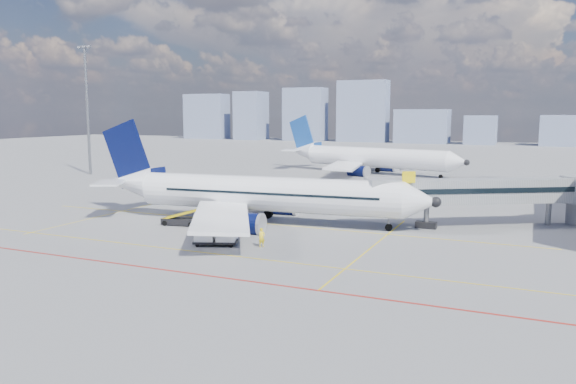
{
  "coord_description": "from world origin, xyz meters",
  "views": [
    {
      "loc": [
        27.27,
        -47.31,
        12.21
      ],
      "look_at": [
        3.65,
        6.28,
        4.0
      ],
      "focal_mm": 35.0,
      "sensor_mm": 36.0,
      "label": 1
    }
  ],
  "objects_px": {
    "baggage_tug": "(226,236)",
    "belt_loader": "(182,220)",
    "cargo_dolly": "(215,233)",
    "ramp_worker": "(262,238)",
    "main_aircraft": "(254,194)",
    "second_aircraft": "(368,158)"
  },
  "relations": [
    {
      "from": "cargo_dolly",
      "to": "ramp_worker",
      "type": "height_order",
      "value": "cargo_dolly"
    },
    {
      "from": "second_aircraft",
      "to": "belt_loader",
      "type": "height_order",
      "value": "second_aircraft"
    },
    {
      "from": "belt_loader",
      "to": "ramp_worker",
      "type": "distance_m",
      "value": 13.69
    },
    {
      "from": "main_aircraft",
      "to": "ramp_worker",
      "type": "xyz_separation_m",
      "value": [
        6.18,
        -10.47,
        -2.33
      ]
    },
    {
      "from": "cargo_dolly",
      "to": "ramp_worker",
      "type": "xyz_separation_m",
      "value": [
        4.23,
        1.16,
        -0.33
      ]
    },
    {
      "from": "second_aircraft",
      "to": "baggage_tug",
      "type": "xyz_separation_m",
      "value": [
        4.78,
        -66.63,
        -2.59
      ]
    },
    {
      "from": "baggage_tug",
      "to": "ramp_worker",
      "type": "relative_size",
      "value": 1.12
    },
    {
      "from": "main_aircraft",
      "to": "cargo_dolly",
      "type": "distance_m",
      "value": 11.96
    },
    {
      "from": "main_aircraft",
      "to": "second_aircraft",
      "type": "distance_m",
      "value": 56.6
    },
    {
      "from": "second_aircraft",
      "to": "cargo_dolly",
      "type": "distance_m",
      "value": 68.36
    },
    {
      "from": "belt_loader",
      "to": "ramp_worker",
      "type": "relative_size",
      "value": 3.35
    },
    {
      "from": "baggage_tug",
      "to": "ramp_worker",
      "type": "height_order",
      "value": "ramp_worker"
    },
    {
      "from": "main_aircraft",
      "to": "baggage_tug",
      "type": "height_order",
      "value": "main_aircraft"
    },
    {
      "from": "baggage_tug",
      "to": "belt_loader",
      "type": "xyz_separation_m",
      "value": [
        -8.52,
        5.08,
        -0.01
      ]
    },
    {
      "from": "baggage_tug",
      "to": "belt_loader",
      "type": "relative_size",
      "value": 0.33
    },
    {
      "from": "cargo_dolly",
      "to": "belt_loader",
      "type": "height_order",
      "value": "belt_loader"
    },
    {
      "from": "ramp_worker",
      "to": "cargo_dolly",
      "type": "bearing_deg",
      "value": 139.71
    },
    {
      "from": "belt_loader",
      "to": "second_aircraft",
      "type": "bearing_deg",
      "value": 77.69
    },
    {
      "from": "second_aircraft",
      "to": "belt_loader",
      "type": "distance_m",
      "value": 61.72
    },
    {
      "from": "baggage_tug",
      "to": "cargo_dolly",
      "type": "xyz_separation_m",
      "value": [
        -0.2,
        -1.54,
        0.59
      ]
    },
    {
      "from": "main_aircraft",
      "to": "ramp_worker",
      "type": "relative_size",
      "value": 22.63
    },
    {
      "from": "main_aircraft",
      "to": "baggage_tug",
      "type": "xyz_separation_m",
      "value": [
        2.16,
        -10.09,
        -2.6
      ]
    }
  ]
}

